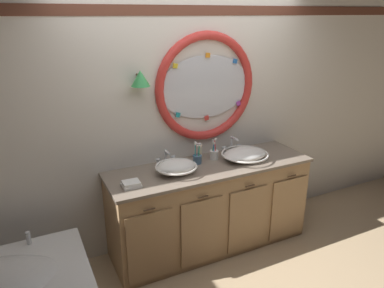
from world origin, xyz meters
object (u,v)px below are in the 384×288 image
at_px(sink_basin_left, 176,167).
at_px(folded_hand_towel, 131,184).
at_px(toothbrush_holder_right, 214,154).
at_px(soap_dispenser, 199,152).
at_px(sink_basin_right, 245,154).
at_px(toothbrush_holder_left, 197,158).

distance_m(sink_basin_left, folded_hand_towel, 0.47).
bearing_deg(sink_basin_left, toothbrush_holder_right, 17.57).
xyz_separation_m(soap_dispenser, folded_hand_towel, (-0.81, -0.31, -0.06)).
xyz_separation_m(sink_basin_left, sink_basin_right, (0.75, 0.00, -0.01)).
bearing_deg(sink_basin_right, folded_hand_towel, -176.09).
distance_m(sink_basin_left, sink_basin_right, 0.75).
bearing_deg(toothbrush_holder_right, sink_basin_right, -29.86).
relative_size(sink_basin_left, sink_basin_right, 0.82).
relative_size(toothbrush_holder_left, folded_hand_towel, 1.43).
distance_m(sink_basin_left, toothbrush_holder_right, 0.51).
xyz_separation_m(toothbrush_holder_right, folded_hand_towel, (-0.94, -0.24, -0.03)).
height_order(sink_basin_left, toothbrush_holder_left, toothbrush_holder_left).
distance_m(toothbrush_holder_right, folded_hand_towel, 0.97).
distance_m(sink_basin_left, toothbrush_holder_left, 0.31).
xyz_separation_m(toothbrush_holder_left, soap_dispenser, (0.07, 0.10, 0.02)).
relative_size(toothbrush_holder_right, folded_hand_towel, 1.43).
bearing_deg(toothbrush_holder_left, toothbrush_holder_right, 7.78).
relative_size(sink_basin_left, soap_dispenser, 2.21).
height_order(sink_basin_right, toothbrush_holder_right, toothbrush_holder_right).
bearing_deg(toothbrush_holder_left, sink_basin_left, -155.83).
bearing_deg(toothbrush_holder_left, folded_hand_towel, -164.18).
distance_m(sink_basin_right, soap_dispenser, 0.46).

